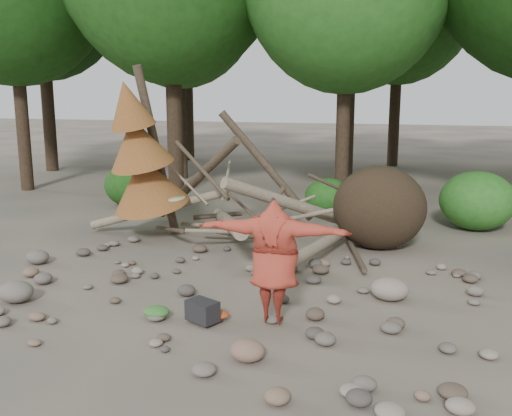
# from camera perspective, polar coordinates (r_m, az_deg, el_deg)

# --- Properties ---
(ground) EXTENTS (120.00, 120.00, 0.00)m
(ground) POSITION_cam_1_polar(r_m,az_deg,el_deg) (10.54, -4.35, -8.93)
(ground) COLOR #514C44
(ground) RESTS_ON ground
(deadfall_pile) EXTENTS (8.55, 5.24, 3.30)m
(deadfall_pile) POSITION_cam_1_polar(r_m,az_deg,el_deg) (13.81, 9.79, -0.04)
(deadfall_pile) COLOR #332619
(deadfall_pile) RESTS_ON ground
(dead_conifer) EXTENTS (2.06, 2.16, 4.35)m
(dead_conifer) POSITION_cam_1_polar(r_m,az_deg,el_deg) (14.33, -11.39, 5.01)
(dead_conifer) COLOR #4C3F30
(dead_conifer) RESTS_ON ground
(bush_left) EXTENTS (1.80, 1.80, 1.44)m
(bush_left) POSITION_cam_1_polar(r_m,az_deg,el_deg) (18.98, -12.23, 2.28)
(bush_left) COLOR #1C4F15
(bush_left) RESTS_ON ground
(bush_mid) EXTENTS (1.40, 1.40, 1.12)m
(bush_mid) POSITION_cam_1_polar(r_m,az_deg,el_deg) (17.52, 7.19, 1.17)
(bush_mid) COLOR #26641D
(bush_mid) RESTS_ON ground
(bush_right) EXTENTS (2.00, 2.00, 1.60)m
(bush_right) POSITION_cam_1_polar(r_m,az_deg,el_deg) (16.53, 21.25, 0.70)
(bush_right) COLOR #307725
(bush_right) RESTS_ON ground
(frisbee_thrower) EXTENTS (2.85, 0.80, 2.01)m
(frisbee_thrower) POSITION_cam_1_polar(r_m,az_deg,el_deg) (9.00, 1.81, -5.35)
(frisbee_thrower) COLOR #A53425
(frisbee_thrower) RESTS_ON ground
(backpack) EXTENTS (0.59, 0.51, 0.33)m
(backpack) POSITION_cam_1_polar(r_m,az_deg,el_deg) (9.38, -5.37, -10.53)
(backpack) COLOR black
(backpack) RESTS_ON ground
(cloth_green) EXTENTS (0.45, 0.38, 0.17)m
(cloth_green) POSITION_cam_1_polar(r_m,az_deg,el_deg) (9.68, -9.93, -10.44)
(cloth_green) COLOR #356C2B
(cloth_green) RESTS_ON ground
(cloth_orange) EXTENTS (0.35, 0.29, 0.13)m
(cloth_orange) POSITION_cam_1_polar(r_m,az_deg,el_deg) (9.51, -3.75, -10.84)
(cloth_orange) COLOR #A83E1C
(cloth_orange) RESTS_ON ground
(boulder_front_left) EXTENTS (0.64, 0.58, 0.38)m
(boulder_front_left) POSITION_cam_1_polar(r_m,az_deg,el_deg) (11.10, -22.91, -7.72)
(boulder_front_left) COLOR #6F665C
(boulder_front_left) RESTS_ON ground
(boulder_front_right) EXTENTS (0.50, 0.45, 0.30)m
(boulder_front_right) POSITION_cam_1_polar(r_m,az_deg,el_deg) (8.17, -0.88, -14.07)
(boulder_front_right) COLOR #846452
(boulder_front_right) RESTS_ON ground
(boulder_mid_right) EXTENTS (0.68, 0.61, 0.41)m
(boulder_mid_right) POSITION_cam_1_polar(r_m,az_deg,el_deg) (10.62, 13.23, -7.89)
(boulder_mid_right) COLOR gray
(boulder_mid_right) RESTS_ON ground
(boulder_mid_left) EXTENTS (0.50, 0.45, 0.30)m
(boulder_mid_left) POSITION_cam_1_polar(r_m,az_deg,el_deg) (13.34, -21.01, -4.60)
(boulder_mid_left) COLOR #655E55
(boulder_mid_left) RESTS_ON ground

